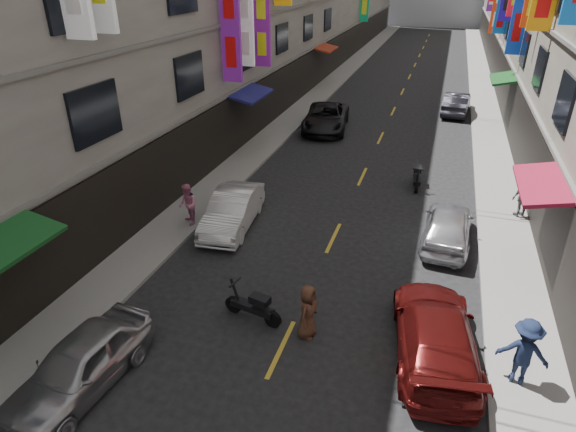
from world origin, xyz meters
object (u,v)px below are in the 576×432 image
Objects in this scene: car_right_mid at (448,226)px; scooter_crossing at (253,306)px; pedestrian_rnear at (524,352)px; pedestrian_crossing at (307,311)px; car_right_far at (456,103)px; pedestrian_lfar at (188,205)px; car_left_mid at (232,210)px; car_left_far at (326,118)px; scooter_far_right at (417,177)px; pedestrian_rfar at (524,197)px; car_right_near at (435,334)px; car_left_near at (80,364)px.

scooter_crossing is at bearing 53.29° from car_right_mid.
pedestrian_crossing is (-5.16, 0.13, -0.21)m from pedestrian_rnear.
pedestrian_lfar is at bearing 68.79° from car_right_far.
car_left_mid is 12.90m from car_left_far.
pedestrian_rnear is at bearing -70.57° from car_left_far.
pedestrian_crossing is (5.89, -4.46, -0.14)m from pedestrian_lfar.
scooter_far_right is 4.95m from car_right_mid.
scooter_far_right is 11.09m from pedestrian_crossing.
car_right_near is at bearing 43.64° from pedestrian_rfar.
pedestrian_crossing reaches higher than car_right_near.
scooter_crossing is 1.12× the size of pedestrian_lfar.
scooter_far_right is at bearing -70.64° from car_right_mid.
scooter_far_right is 1.12× the size of pedestrian_rfar.
pedestrian_crossing reaches higher than car_right_far.
pedestrian_crossing is (3.89, -17.85, 0.04)m from car_left_far.
scooter_crossing is at bearing 55.12° from car_left_near.
car_right_mid reaches higher than scooter_crossing.
car_left_mid is 0.79× the size of car_left_far.
pedestrian_rfar is (7.67, 8.80, 0.48)m from scooter_crossing.
car_left_far is 3.30× the size of pedestrian_rfar.
scooter_far_right is at bearing 70.63° from car_left_near.
pedestrian_rnear reaches higher than scooter_crossing.
pedestrian_rnear is (9.47, -5.09, 0.31)m from car_left_mid.
car_right_mid is at bearing 57.09° from pedestrian_lfar.
pedestrian_rfar reaches higher than car_left_far.
car_left_mid is 1.67m from pedestrian_lfar.
pedestrian_rnear reaches higher than car_right_near.
car_right_far is (0.12, 17.69, 0.04)m from car_right_mid.
car_left_mid is at bearing 41.33° from scooter_crossing.
scooter_far_right is 0.46× the size of car_left_near.
car_right_near is at bearing -79.98° from pedestrian_crossing.
pedestrian_lfar is 12.79m from pedestrian_rfar.
car_right_near is 3.25m from pedestrian_crossing.
pedestrian_rnear is (1.77, -6.30, 0.31)m from car_right_mid.
pedestrian_rnear is at bearing 160.56° from car_right_near.
pedestrian_crossing is at bearing -55.20° from car_left_mid.
car_right_far is at bearing -101.75° from scooter_far_right.
car_right_near is (7.73, 3.55, 0.02)m from car_left_near.
scooter_far_right is at bearing -91.55° from car_right_near.
pedestrian_rnear reaches higher than pedestrian_lfar.
car_left_mid is 10.76m from pedestrian_rnear.
pedestrian_lfar is 7.39m from pedestrian_crossing.
car_left_near is 2.24× the size of pedestrian_rnear.
car_right_mid is at bearing 94.26° from car_right_far.
pedestrian_crossing is (4.49, 3.30, 0.11)m from car_left_near.
scooter_far_right is 0.45× the size of car_right_mid.
car_right_far reaches higher than car_right_near.
pedestrian_rnear reaches higher than car_left_mid.
pedestrian_crossing is (-3.39, -6.16, 0.10)m from car_right_mid.
car_right_near reaches higher than car_right_mid.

